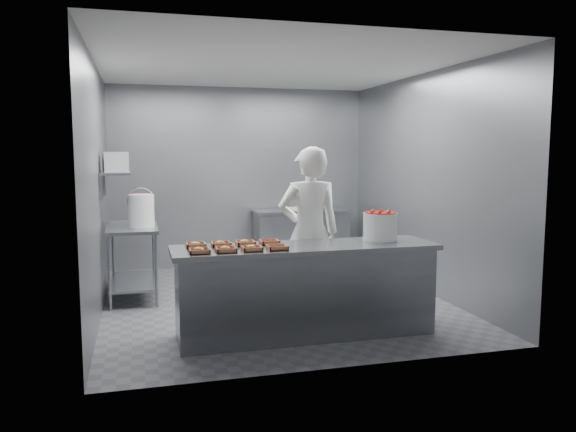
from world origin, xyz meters
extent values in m
plane|color=#4C4C51|center=(0.00, 0.00, 0.00)|extent=(4.50, 4.50, 0.00)
plane|color=white|center=(0.00, 0.00, 2.80)|extent=(4.50, 4.50, 0.00)
cube|color=slate|center=(0.00, 2.25, 1.40)|extent=(4.00, 0.04, 2.80)
cube|color=slate|center=(-2.00, 0.00, 1.40)|extent=(0.04, 4.50, 2.80)
cube|color=slate|center=(2.00, 0.00, 1.40)|extent=(0.04, 4.50, 2.80)
cube|color=slate|center=(0.00, -1.35, 0.88)|extent=(2.60, 0.70, 0.05)
cube|color=slate|center=(0.00, -1.35, 0.42)|extent=(2.50, 0.64, 0.85)
cube|color=slate|center=(-1.65, 0.60, 0.88)|extent=(0.60, 1.20, 0.04)
cube|color=slate|center=(-1.65, 0.60, 0.20)|extent=(0.56, 1.15, 0.03)
cylinder|color=slate|center=(-1.91, 0.04, 0.44)|extent=(0.04, 0.04, 0.88)
cylinder|color=slate|center=(-1.39, 0.04, 0.44)|extent=(0.04, 0.04, 0.88)
cylinder|color=slate|center=(-1.91, 1.16, 0.44)|extent=(0.04, 0.04, 0.88)
cylinder|color=slate|center=(-1.39, 1.16, 0.44)|extent=(0.04, 0.04, 0.88)
cube|color=slate|center=(0.90, 1.90, 0.88)|extent=(1.50, 0.60, 0.05)
cube|color=slate|center=(0.90, 1.90, 0.42)|extent=(1.44, 0.55, 0.85)
cube|color=slate|center=(-1.82, 0.60, 1.55)|extent=(0.35, 0.90, 0.03)
cube|color=tan|center=(-1.05, -1.51, 0.92)|extent=(0.18, 0.18, 0.04)
cube|color=white|center=(-1.00, -1.49, 0.91)|extent=(0.10, 0.06, 0.00)
ellipsoid|color=#BE852F|center=(-1.06, -1.51, 0.93)|extent=(0.10, 0.10, 0.05)
cube|color=tan|center=(-0.81, -1.51, 0.92)|extent=(0.18, 0.18, 0.04)
cube|color=white|center=(-0.76, -1.49, 0.91)|extent=(0.10, 0.06, 0.00)
ellipsoid|color=#BE852F|center=(-0.82, -1.51, 0.93)|extent=(0.10, 0.10, 0.05)
cube|color=tan|center=(-0.57, -1.51, 0.92)|extent=(0.18, 0.18, 0.04)
cube|color=white|center=(-0.52, -1.49, 0.91)|extent=(0.10, 0.06, 0.00)
ellipsoid|color=#BE852F|center=(-0.58, -1.51, 0.93)|extent=(0.10, 0.10, 0.05)
cube|color=tan|center=(-0.33, -1.51, 0.92)|extent=(0.18, 0.18, 0.04)
cube|color=white|center=(-0.28, -1.49, 0.91)|extent=(0.10, 0.06, 0.00)
cube|color=tan|center=(-1.05, -1.19, 0.92)|extent=(0.18, 0.18, 0.04)
cube|color=white|center=(-1.00, -1.18, 0.91)|extent=(0.10, 0.06, 0.00)
ellipsoid|color=#BE852F|center=(-1.06, -1.19, 0.93)|extent=(0.10, 0.10, 0.05)
cube|color=tan|center=(-0.81, -1.19, 0.92)|extent=(0.18, 0.18, 0.04)
cube|color=white|center=(-0.76, -1.18, 0.91)|extent=(0.10, 0.06, 0.00)
ellipsoid|color=#BE852F|center=(-0.82, -1.19, 0.93)|extent=(0.10, 0.10, 0.05)
cube|color=tan|center=(-0.57, -1.19, 0.92)|extent=(0.18, 0.18, 0.04)
cube|color=white|center=(-0.52, -1.18, 0.91)|extent=(0.10, 0.06, 0.00)
ellipsoid|color=#BE852F|center=(-0.58, -1.19, 0.93)|extent=(0.10, 0.10, 0.05)
cube|color=tan|center=(-0.33, -1.19, 0.92)|extent=(0.18, 0.18, 0.04)
cube|color=white|center=(-0.28, -1.18, 0.91)|extent=(0.10, 0.06, 0.00)
imported|color=white|center=(0.22, -0.75, 0.93)|extent=(0.70, 0.48, 1.86)
cylinder|color=white|center=(0.84, -1.24, 1.04)|extent=(0.35, 0.35, 0.28)
cylinder|color=red|center=(0.84, -1.24, 1.17)|extent=(0.33, 0.33, 0.04)
cylinder|color=white|center=(-1.54, 0.45, 1.10)|extent=(0.31, 0.31, 0.39)
cylinder|color=pink|center=(-1.54, 0.45, 1.29)|extent=(0.29, 0.29, 0.02)
torus|color=slate|center=(-1.54, 0.45, 1.21)|extent=(0.33, 0.01, 0.33)
cylinder|color=white|center=(-1.51, 0.86, 0.91)|extent=(0.31, 0.31, 0.02)
cube|color=#CCB28C|center=(-1.53, 0.84, 0.91)|extent=(0.16, 0.14, 0.02)
cube|color=gray|center=(-1.82, 0.51, 1.68)|extent=(0.32, 0.35, 0.24)
cube|color=silver|center=(0.76, 1.90, 0.92)|extent=(0.34, 0.28, 0.04)
camera|label=1|loc=(-1.56, -6.52, 1.81)|focal=35.00mm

